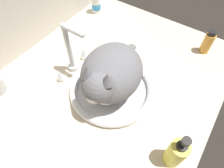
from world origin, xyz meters
TOP-DOWN VIEW (x-y plane):
  - countertop at (0.00, 0.00)cm, footprint 113.82×80.31cm
  - backsplash_wall at (0.00, 41.35)cm, footprint 113.82×2.40cm
  - sink_basin at (3.20, -3.51)cm, footprint 32.15×32.15cm
  - faucet at (3.20, 15.13)cm, footprint 17.59×10.97cm
  - cat at (1.64, -3.79)cm, footprint 36.42×24.46cm
  - pill_bottle at (41.19, 32.82)cm, footprint 4.79×4.79cm
  - soap_pump_bottle at (-7.54, -32.75)cm, footprint 5.29×5.29cm
  - amber_bottle at (44.14, -25.21)cm, footprint 4.17×4.17cm

SIDE VIEW (x-z plane):
  - countertop at x=0.00cm, z-range 0.00..3.00cm
  - sink_basin at x=3.20cm, z-range 2.85..5.69cm
  - pill_bottle at x=41.19cm, z-range 2.64..12.73cm
  - amber_bottle at x=44.14cm, z-range 2.65..13.52cm
  - soap_pump_bottle at x=-7.54cm, z-range 1.09..16.91cm
  - faucet at x=3.20cm, z-range 0.70..23.09cm
  - cat at x=1.64cm, z-range 4.65..23.98cm
  - backsplash_wall at x=0.00cm, z-range 0.00..43.52cm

